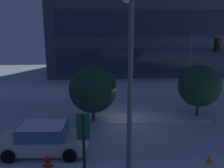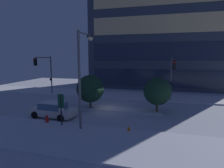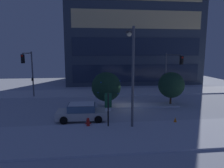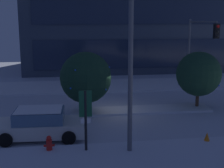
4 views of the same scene
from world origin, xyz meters
The scene contains 11 objects.
ground centered at (0.00, 0.00, 0.00)m, with size 52.00×52.00×0.00m, color silver.
curb_strip_far centered at (0.00, 7.89, 0.07)m, with size 52.00×5.20×0.14m, color silver.
median_strip centered at (2.64, 0.05, 0.07)m, with size 9.00×1.80×0.14m, color silver.
car_near centered at (-3.36, -3.89, 0.71)m, with size 4.54×2.27×1.49m.
traffic_light_corner_far_right centered at (8.09, 4.08, 4.03)m, with size 0.32×5.12×5.80m.
street_lamp_arched centered at (0.68, -5.63, 5.09)m, with size 0.56×2.54×7.87m.
fire_hydrant centered at (-2.82, -5.74, 0.38)m, with size 0.48×0.26×0.79m.
parking_info_sign centered at (-1.23, -5.98, 1.78)m, with size 0.55×0.12×2.81m.
decorated_tree_median centered at (6.48, 0.19, 2.30)m, with size 2.92×2.90×3.75m.
decorated_tree_left_of_median centered at (-0.87, -0.27, 2.33)m, with size 3.11×3.11×3.89m.
construction_cone centered at (4.48, -5.69, 0.28)m, with size 0.36×0.36×0.55m, color orange.
Camera 4 is at (-1.92, -18.94, 5.72)m, focal length 50.47 mm.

